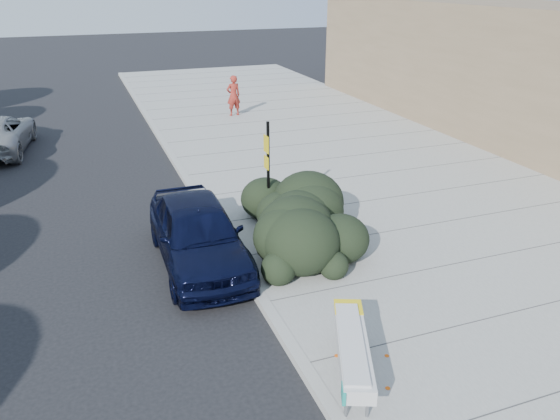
{
  "coord_description": "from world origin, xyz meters",
  "views": [
    {
      "loc": [
        -2.94,
        -8.74,
        6.09
      ],
      "look_at": [
        1.21,
        2.39,
        1.0
      ],
      "focal_mm": 35.0,
      "sensor_mm": 36.0,
      "label": 1
    }
  ],
  "objects_px": {
    "bike_rack": "(326,197)",
    "sign_post": "(268,167)",
    "pedestrian": "(233,96)",
    "sedan_navy": "(198,233)",
    "bench": "(353,347)"
  },
  "relations": [
    {
      "from": "bike_rack",
      "to": "sign_post",
      "type": "relative_size",
      "value": 0.32
    },
    {
      "from": "pedestrian",
      "to": "sign_post",
      "type": "bearing_deg",
      "value": 70.26
    },
    {
      "from": "bike_rack",
      "to": "pedestrian",
      "type": "xyz_separation_m",
      "value": [
        0.88,
        12.0,
        0.4
      ]
    },
    {
      "from": "bike_rack",
      "to": "sedan_navy",
      "type": "relative_size",
      "value": 0.19
    },
    {
      "from": "bike_rack",
      "to": "bench",
      "type": "bearing_deg",
      "value": -105.15
    },
    {
      "from": "bench",
      "to": "sedan_navy",
      "type": "height_order",
      "value": "sedan_navy"
    },
    {
      "from": "bike_rack",
      "to": "sign_post",
      "type": "height_order",
      "value": "sign_post"
    },
    {
      "from": "bench",
      "to": "pedestrian",
      "type": "distance_m",
      "value": 18.31
    },
    {
      "from": "sign_post",
      "to": "pedestrian",
      "type": "xyz_separation_m",
      "value": [
        2.47,
        11.84,
        -0.6
      ]
    },
    {
      "from": "sedan_navy",
      "to": "pedestrian",
      "type": "relative_size",
      "value": 2.47
    },
    {
      "from": "bike_rack",
      "to": "sign_post",
      "type": "xyz_separation_m",
      "value": [
        -1.59,
        0.16,
        1.0
      ]
    },
    {
      "from": "bench",
      "to": "bike_rack",
      "type": "xyz_separation_m",
      "value": [
        2.33,
        6.02,
        -0.04
      ]
    },
    {
      "from": "sign_post",
      "to": "bench",
      "type": "bearing_deg",
      "value": -98.72
    },
    {
      "from": "sedan_navy",
      "to": "bike_rack",
      "type": "bearing_deg",
      "value": 18.28
    },
    {
      "from": "bench",
      "to": "sedan_navy",
      "type": "xyz_separation_m",
      "value": [
        -1.4,
        4.83,
        0.06
      ]
    }
  ]
}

